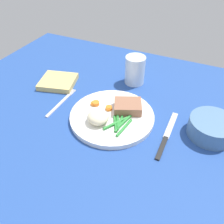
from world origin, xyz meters
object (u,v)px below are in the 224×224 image
Objects in this scene: meat_portion at (128,106)px; knife at (167,136)px; fork at (61,103)px; dinner_plate at (112,116)px; napkin at (58,82)px; salad_bowl at (212,127)px; water_glass at (135,72)px.

meat_portion reaches higher than knife.
meat_portion reaches higher than fork.
dinner_plate is 18.99cm from fork.
napkin reaches higher than fork.
fork is 1.25× the size of salad_bowl.
fork is (-18.98, -0.26, -0.60)cm from dinner_plate.
knife is 1.62× the size of napkin.
knife is at bearing -151.50° from salad_bowl.
salad_bowl is at bearing 3.53° from fork.
knife is 1.55× the size of salad_bowl.
knife is (14.11, -4.43, -2.81)cm from meat_portion.
salad_bowl is (25.21, 1.60, -0.00)cm from meat_portion.
dinner_plate is at bearing -87.33° from water_glass.
water_glass is 0.79× the size of salad_bowl.
napkin is (-7.77, 9.42, 0.79)cm from fork.
dinner_plate is 1.28× the size of knife.
knife is at bearing -50.55° from water_glass.
dinner_plate is 1.99× the size of salad_bowl.
fork is at bearing -172.84° from salad_bowl.
fork is 48.20cm from salad_bowl.
meat_portion is at bearing -9.41° from napkin.
meat_portion is at bearing 7.42° from fork.
napkin is (-30.29, 5.02, -2.02)cm from meat_portion.
water_glass is (-1.05, 22.44, 3.68)cm from dinner_plate.
knife is at bearing -17.42° from meat_portion.
dinner_plate is 28.27cm from napkin.
salad_bowl reaches higher than fork.
dinner_plate is at bearing -18.91° from napkin.
water_glass reaches higher than dinner_plate.
salad_bowl is (28.76, 5.74, 2.20)cm from dinner_plate.
water_glass reaches higher than napkin.
water_glass is (-18.70, 22.72, 4.28)cm from knife.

